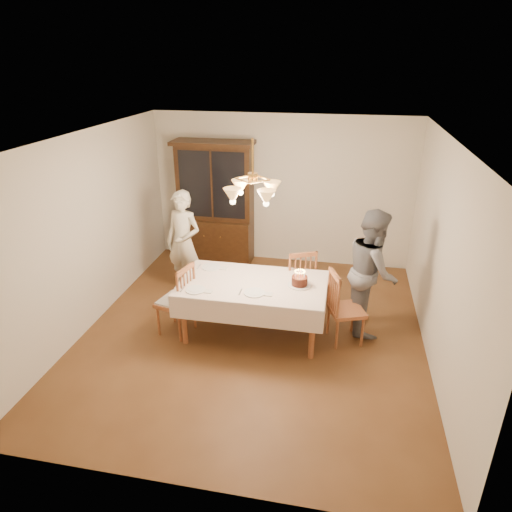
% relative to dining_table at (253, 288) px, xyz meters
% --- Properties ---
extents(ground, '(5.00, 5.00, 0.00)m').
position_rel_dining_table_xyz_m(ground, '(0.00, 0.00, -0.68)').
color(ground, '#512F17').
rests_on(ground, ground).
extents(room_shell, '(5.00, 5.00, 5.00)m').
position_rel_dining_table_xyz_m(room_shell, '(0.00, 0.00, 0.90)').
color(room_shell, white).
rests_on(room_shell, ground).
extents(dining_table, '(1.90, 1.10, 0.76)m').
position_rel_dining_table_xyz_m(dining_table, '(0.00, 0.00, 0.00)').
color(dining_table, brown).
rests_on(dining_table, ground).
extents(china_hutch, '(1.38, 0.54, 2.16)m').
position_rel_dining_table_xyz_m(china_hutch, '(-1.13, 2.25, 0.36)').
color(china_hutch, black).
rests_on(china_hutch, ground).
extents(chair_far_side, '(0.57, 0.56, 1.00)m').
position_rel_dining_table_xyz_m(chair_far_side, '(0.52, 0.70, -0.24)').
color(chair_far_side, brown).
rests_on(chair_far_side, ground).
extents(chair_left_end, '(0.51, 0.53, 1.00)m').
position_rel_dining_table_xyz_m(chair_left_end, '(-1.01, -0.18, -0.23)').
color(chair_left_end, brown).
rests_on(chair_left_end, ground).
extents(chair_right_end, '(0.55, 0.56, 1.00)m').
position_rel_dining_table_xyz_m(chair_right_end, '(1.21, 0.05, -0.24)').
color(chair_right_end, brown).
rests_on(chair_right_end, ground).
extents(elderly_woman, '(0.68, 0.54, 1.63)m').
position_rel_dining_table_xyz_m(elderly_woman, '(-1.30, 1.00, 0.13)').
color(elderly_woman, silver).
rests_on(elderly_woman, ground).
extents(adult_in_grey, '(0.71, 0.88, 1.70)m').
position_rel_dining_table_xyz_m(adult_in_grey, '(1.51, 0.46, 0.17)').
color(adult_in_grey, slate).
rests_on(adult_in_grey, ground).
extents(birthday_cake, '(0.30, 0.30, 0.21)m').
position_rel_dining_table_xyz_m(birthday_cake, '(0.60, 0.04, 0.13)').
color(birthday_cake, white).
rests_on(birthday_cake, dining_table).
extents(place_setting_near_left, '(0.40, 0.25, 0.02)m').
position_rel_dining_table_xyz_m(place_setting_near_left, '(-0.66, -0.35, 0.08)').
color(place_setting_near_left, white).
rests_on(place_setting_near_left, dining_table).
extents(place_setting_near_right, '(0.41, 0.27, 0.02)m').
position_rel_dining_table_xyz_m(place_setting_near_right, '(0.09, -0.28, 0.08)').
color(place_setting_near_right, white).
rests_on(place_setting_near_right, dining_table).
extents(place_setting_far_left, '(0.41, 0.26, 0.02)m').
position_rel_dining_table_xyz_m(place_setting_far_left, '(-0.65, 0.33, 0.08)').
color(place_setting_far_left, white).
rests_on(place_setting_far_left, dining_table).
extents(chandelier, '(0.62, 0.62, 0.73)m').
position_rel_dining_table_xyz_m(chandelier, '(-0.00, -0.00, 1.29)').
color(chandelier, '#BF8C3F').
rests_on(chandelier, ground).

